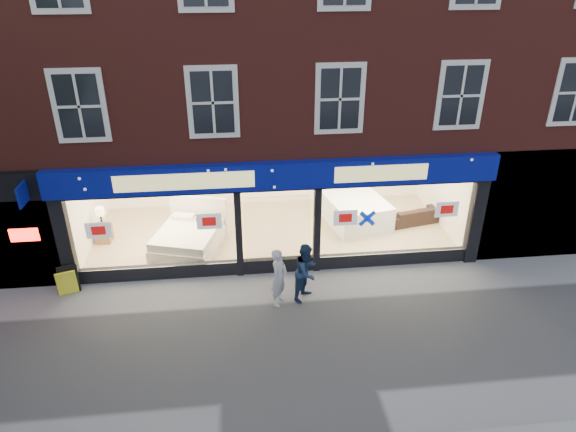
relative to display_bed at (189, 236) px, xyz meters
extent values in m
plane|color=gray|center=(2.51, -4.54, -0.44)|extent=(120.00, 120.00, 0.00)
cube|color=tan|center=(2.51, 0.71, -0.39)|extent=(11.00, 4.50, 0.10)
cube|color=maroon|center=(2.51, 2.46, 6.21)|extent=(19.00, 8.00, 6.70)
cube|color=navy|center=(2.51, -1.66, 2.51)|extent=(11.40, 0.28, 0.70)
cube|color=black|center=(2.51, -1.46, -0.24)|extent=(11.00, 0.18, 0.40)
cube|color=black|center=(-2.99, -1.49, 0.86)|extent=(0.35, 0.30, 2.60)
cube|color=black|center=(8.01, -1.49, 0.86)|extent=(0.35, 0.30, 2.60)
cube|color=white|center=(-0.74, -1.54, 1.01)|extent=(4.20, 0.02, 2.10)
cube|color=white|center=(5.76, -1.54, 1.01)|extent=(4.20, 0.02, 2.10)
cube|color=white|center=(2.51, -1.29, 0.71)|extent=(1.80, 0.02, 2.10)
cube|color=silver|center=(2.51, 2.96, 0.86)|extent=(11.00, 0.20, 2.60)
cube|color=#FFEAC6|center=(2.51, 0.71, 2.16)|extent=(11.00, 4.50, 0.12)
cube|color=#FF140C|center=(-3.89, -1.59, 1.16)|extent=(0.70, 0.04, 0.35)
cube|color=black|center=(10.01, -1.34, 1.21)|extent=(4.00, 0.40, 3.30)
cube|color=white|center=(-0.04, -0.13, -0.16)|extent=(2.23, 2.43, 0.35)
cube|color=white|center=(-0.04, -0.13, 0.14)|extent=(2.14, 2.33, 0.25)
cube|color=white|center=(0.27, 0.89, 0.27)|extent=(1.76, 0.64, 1.21)
cube|color=white|center=(-0.19, 0.68, 0.33)|extent=(0.72, 0.50, 0.12)
cube|color=white|center=(0.53, 0.46, 0.33)|extent=(0.72, 0.50, 0.12)
cube|color=brown|center=(-2.59, 0.61, -0.06)|extent=(0.49, 0.49, 0.55)
cube|color=white|center=(5.23, 0.96, -0.20)|extent=(2.11, 2.46, 0.28)
cube|color=white|center=(5.23, 0.96, 0.09)|extent=(2.11, 2.46, 0.28)
cube|color=white|center=(5.23, 0.96, 0.37)|extent=(2.11, 2.46, 0.28)
imported|color=black|center=(7.11, 0.80, -0.07)|extent=(1.94, 1.09, 0.53)
cube|color=yellow|center=(-2.97, -1.94, -0.06)|extent=(0.57, 0.45, 0.76)
imported|color=#ABADB3|center=(2.39, -2.94, 0.33)|extent=(0.60, 0.67, 1.53)
imported|color=#192A48|center=(3.10, -2.77, 0.33)|extent=(0.92, 0.95, 1.54)
camera|label=1|loc=(1.45, -13.48, 7.40)|focal=32.00mm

